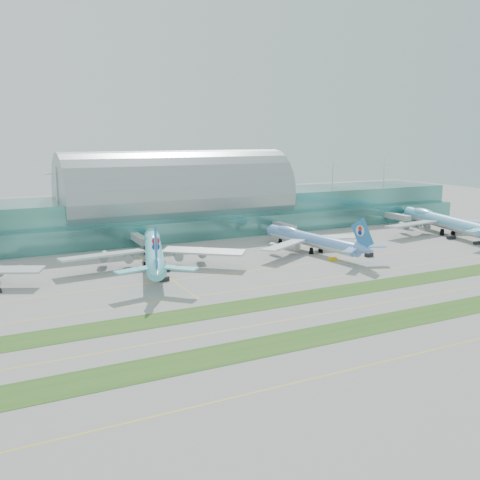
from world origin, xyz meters
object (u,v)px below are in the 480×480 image
terminal (178,206)px  airliner_b (154,250)px  airliner_c (310,239)px  airliner_d (443,220)px

terminal → airliner_b: terminal is taller
terminal → airliner_c: bearing=-62.7°
airliner_c → airliner_d: size_ratio=0.85×
terminal → airliner_d: size_ratio=4.18×
airliner_c → airliner_d: airliner_d is taller
airliner_c → airliner_d: bearing=-3.4°
airliner_c → airliner_b: bearing=169.6°
terminal → airliner_d: (123.95, -64.05, -7.24)m
airliner_c → airliner_d: (87.54, 6.43, 1.11)m
terminal → airliner_b: size_ratio=4.27×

